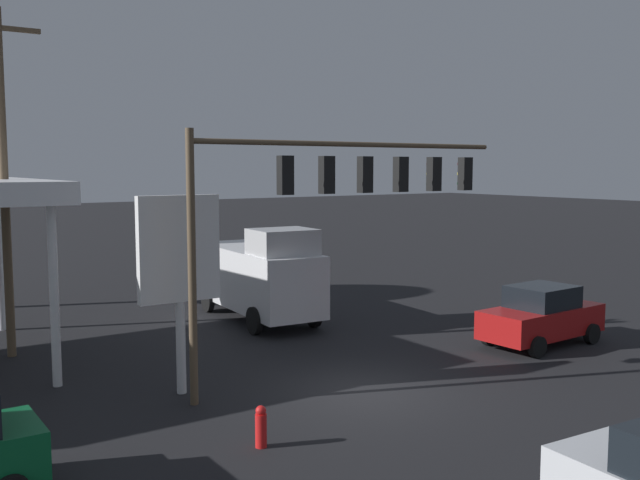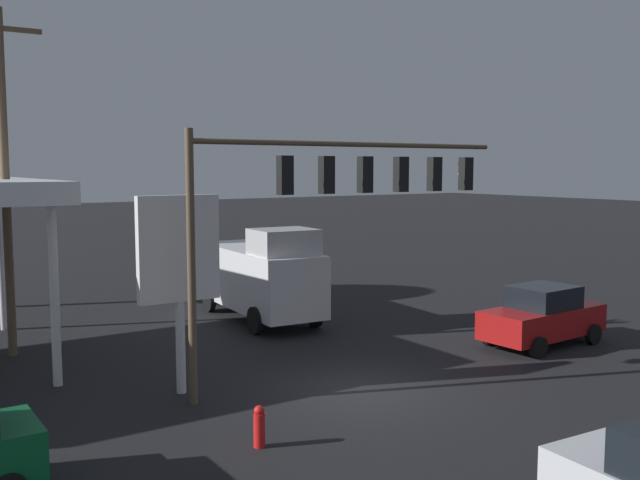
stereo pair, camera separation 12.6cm
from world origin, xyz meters
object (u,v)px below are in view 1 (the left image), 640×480
(utility_pole, at_px, (4,176))
(sedan_waiting, at_px, (542,316))
(price_sign, at_px, (179,257))
(fire_hydrant, at_px, (261,426))
(traffic_signal_assembly, at_px, (343,187))
(delivery_truck, at_px, (260,275))

(utility_pole, height_order, sedan_waiting, utility_pole)
(price_sign, distance_m, fire_hydrant, 5.21)
(traffic_signal_assembly, xyz_separation_m, price_sign, (4.36, -0.95, -1.68))
(traffic_signal_assembly, height_order, fire_hydrant, traffic_signal_assembly)
(delivery_truck, distance_m, fire_hydrant, 12.32)
(sedan_waiting, relative_size, delivery_truck, 0.65)
(traffic_signal_assembly, xyz_separation_m, delivery_truck, (-1.54, -7.46, -3.49))
(traffic_signal_assembly, height_order, delivery_truck, traffic_signal_assembly)
(utility_pole, xyz_separation_m, delivery_truck, (-8.79, -0.31, -3.78))
(utility_pole, relative_size, sedan_waiting, 2.31)
(traffic_signal_assembly, height_order, price_sign, traffic_signal_assembly)
(delivery_truck, bearing_deg, traffic_signal_assembly, -7.69)
(traffic_signal_assembly, relative_size, price_sign, 1.97)
(traffic_signal_assembly, relative_size, sedan_waiting, 2.22)
(traffic_signal_assembly, distance_m, price_sign, 4.76)
(traffic_signal_assembly, bearing_deg, price_sign, -12.34)
(sedan_waiting, bearing_deg, price_sign, -11.88)
(utility_pole, relative_size, delivery_truck, 1.49)
(price_sign, bearing_deg, utility_pole, -64.97)
(traffic_signal_assembly, bearing_deg, fire_hydrant, 36.57)
(traffic_signal_assembly, xyz_separation_m, utility_pole, (7.25, -7.15, 0.29))
(sedan_waiting, distance_m, delivery_truck, 10.15)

